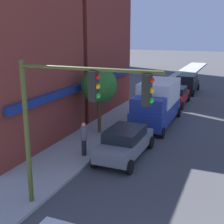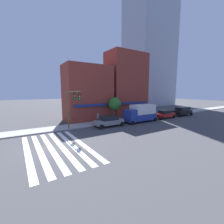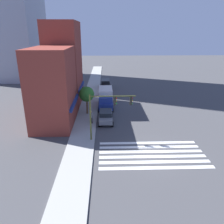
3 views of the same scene
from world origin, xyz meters
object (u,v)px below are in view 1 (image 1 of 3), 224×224
(box_truck_blue, at_px, (157,102))
(suv_black, at_px, (187,83))
(sedan_red, at_px, (176,95))
(street_tree, at_px, (99,86))
(traffic_signal, at_px, (72,107))
(sedan_grey, at_px, (125,142))
(pedestrian_grey_coat, at_px, (84,138))

(box_truck_blue, bearing_deg, suv_black, -0.64)
(sedan_red, height_order, street_tree, street_tree)
(traffic_signal, bearing_deg, sedan_red, 0.68)
(sedan_grey, relative_size, pedestrian_grey_coat, 2.49)
(sedan_grey, relative_size, sedan_red, 1.00)
(sedan_grey, distance_m, street_tree, 4.65)
(suv_black, distance_m, pedestrian_grey_coat, 20.22)
(box_truck_blue, distance_m, suv_black, 12.73)
(sedan_red, bearing_deg, traffic_signal, -179.61)
(sedan_grey, xyz_separation_m, street_tree, (2.88, 2.80, 2.33))
(traffic_signal, distance_m, sedan_red, 19.13)
(box_truck_blue, height_order, suv_black, box_truck_blue)
(street_tree, bearing_deg, pedestrian_grey_coat, -167.17)
(traffic_signal, xyz_separation_m, street_tree, (8.60, 3.03, -0.86))
(pedestrian_grey_coat, bearing_deg, sedan_grey, 50.12)
(sedan_red, distance_m, pedestrian_grey_coat, 14.20)
(sedan_grey, relative_size, suv_black, 0.94)
(pedestrian_grey_coat, bearing_deg, suv_black, 109.26)
(box_truck_blue, bearing_deg, traffic_signal, -179.59)
(box_truck_blue, relative_size, street_tree, 1.49)
(sedan_grey, bearing_deg, street_tree, 44.64)
(sedan_grey, xyz_separation_m, box_truck_blue, (6.49, -0.00, 0.75))
(traffic_signal, distance_m, pedestrian_grey_coat, 6.04)
(sedan_red, height_order, suv_black, suv_black)
(traffic_signal, xyz_separation_m, suv_black, (24.92, 0.23, -3.00))
(box_truck_blue, xyz_separation_m, pedestrian_grey_coat, (-7.41, 1.93, -0.51))
(sedan_grey, xyz_separation_m, sedan_red, (13.15, 0.00, 0.00))
(sedan_grey, height_order, street_tree, street_tree)
(box_truck_blue, xyz_separation_m, suv_black, (12.72, 0.00, -0.56))
(sedan_grey, bearing_deg, pedestrian_grey_coat, 115.85)
(box_truck_blue, distance_m, street_tree, 4.83)
(box_truck_blue, xyz_separation_m, sedan_red, (6.66, 0.00, -0.75))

